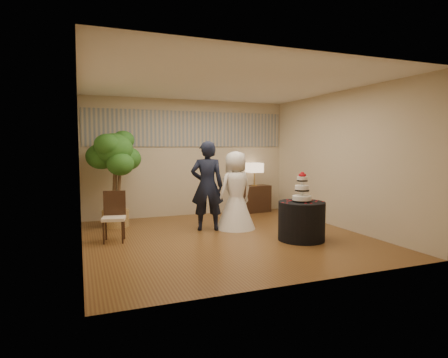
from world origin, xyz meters
name	(u,v)px	position (x,y,z in m)	size (l,w,h in m)	color
floor	(227,237)	(0.00, 0.00, 0.00)	(5.00, 5.00, 0.00)	brown
ceiling	(227,83)	(0.00, 0.00, 2.80)	(5.00, 5.00, 0.00)	white
wall_back	(189,158)	(0.00, 2.50, 1.40)	(5.00, 0.06, 2.80)	#C5B392
wall_front	(304,169)	(0.00, -2.50, 1.40)	(5.00, 0.06, 2.80)	#C5B392
wall_left	(79,164)	(-2.50, 0.00, 1.40)	(0.06, 5.00, 2.80)	#C5B392
wall_right	(340,160)	(2.50, 0.00, 1.40)	(0.06, 5.00, 2.80)	#C5B392
mural_border	(189,129)	(0.00, 2.48, 2.10)	(4.90, 0.02, 0.85)	gray
groom	(207,186)	(-0.13, 0.73, 0.89)	(0.65, 0.43, 1.79)	black
bride	(236,190)	(0.46, 0.66, 0.79)	(0.81, 0.81, 1.59)	white
cake_table	(301,221)	(1.18, -0.66, 0.35)	(0.83, 0.83, 0.69)	black
wedding_cake	(302,187)	(1.18, -0.66, 0.96)	(0.34, 0.34, 0.54)	white
console	(254,199)	(1.65, 2.25, 0.34)	(0.82, 0.36, 0.68)	#311D12
table_lamp	(254,174)	(1.65, 2.25, 0.97)	(0.35, 0.35, 0.58)	#D6B68D
ficus_tree	(115,178)	(-1.82, 1.73, 1.03)	(0.98, 0.98, 2.06)	#2A611E
side_chair	(114,217)	(-1.97, 0.44, 0.44)	(0.41, 0.43, 0.89)	#311D12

